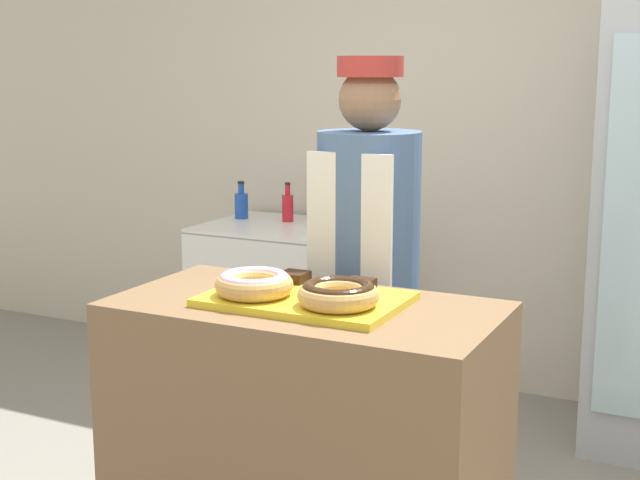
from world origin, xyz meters
name	(u,v)px	position (x,y,z in m)	size (l,w,h in m)	color
wall_back	(496,133)	(0.00, 2.13, 1.35)	(8.00, 0.06, 2.70)	beige
display_counter	(306,451)	(0.00, 0.00, 0.49)	(1.19, 0.62, 0.97)	brown
serving_tray	(306,299)	(0.00, 0.00, 0.98)	(0.60, 0.40, 0.02)	yellow
donut_light_glaze	(254,283)	(-0.14, -0.07, 1.03)	(0.24, 0.24, 0.07)	tan
donut_chocolate_glaze	(338,293)	(0.14, -0.07, 1.03)	(0.24, 0.24, 0.07)	tan
brownie_back_left	(294,277)	(-0.12, 0.15, 1.01)	(0.09, 0.09, 0.03)	black
brownie_back_right	(359,284)	(0.12, 0.15, 1.01)	(0.09, 0.09, 0.03)	black
baker_person	(367,280)	(-0.05, 0.59, 0.91)	(0.38, 0.38, 1.72)	#4C4C51
chest_freezer	(297,304)	(-0.94, 1.73, 0.43)	(0.99, 0.68, 0.86)	white
bottle_amber	(355,204)	(-0.70, 1.95, 0.96)	(0.08, 0.08, 0.28)	#99661E
bottle_amber_b	(320,206)	(-0.92, 1.96, 0.93)	(0.07, 0.07, 0.20)	#99661E
bottle_blue	(241,204)	(-1.33, 1.82, 0.94)	(0.07, 0.07, 0.21)	#1E4CB2
bottle_red	(288,206)	(-1.06, 1.84, 0.94)	(0.06, 0.06, 0.21)	red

